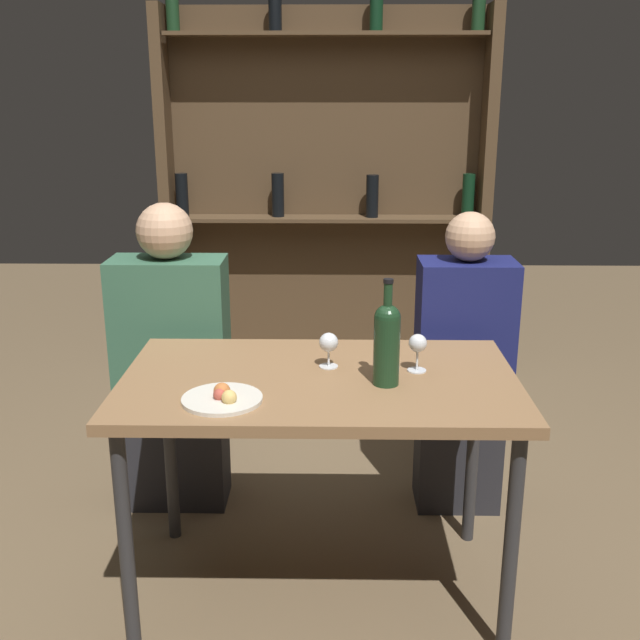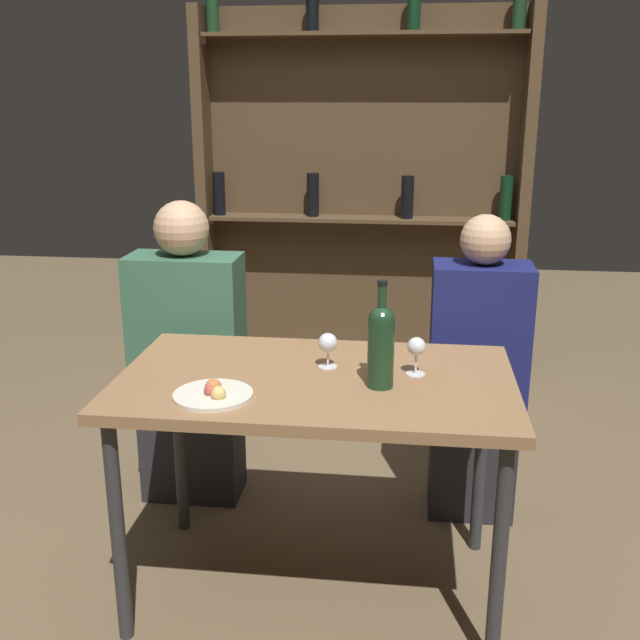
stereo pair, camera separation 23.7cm
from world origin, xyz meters
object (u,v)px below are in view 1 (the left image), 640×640
(wine_glass_1, at_px, (329,344))
(seated_person_left, at_px, (173,369))
(wine_glass_0, at_px, (418,345))
(wine_bottle, at_px, (387,340))
(food_plate_0, at_px, (223,398))
(seated_person_right, at_px, (462,374))

(wine_glass_1, xyz_separation_m, seated_person_left, (-0.61, 0.48, -0.27))
(wine_glass_0, xyz_separation_m, wine_glass_1, (-0.28, 0.03, -0.01))
(wine_bottle, relative_size, food_plate_0, 1.41)
(seated_person_left, distance_m, seated_person_right, 1.13)
(wine_glass_1, xyz_separation_m, food_plate_0, (-0.30, -0.29, -0.07))
(seated_person_right, bearing_deg, wine_glass_0, -114.91)
(wine_glass_0, distance_m, seated_person_right, 0.64)
(food_plate_0, relative_size, seated_person_left, 0.19)
(wine_bottle, height_order, wine_glass_1, wine_bottle)
(wine_bottle, bearing_deg, seated_person_left, 141.36)
(seated_person_left, height_order, seated_person_right, seated_person_left)
(food_plate_0, height_order, seated_person_left, seated_person_left)
(seated_person_left, xyz_separation_m, seated_person_right, (1.13, -0.00, -0.01))
(wine_glass_0, xyz_separation_m, food_plate_0, (-0.58, -0.25, -0.07))
(wine_glass_1, xyz_separation_m, seated_person_right, (0.52, 0.48, -0.28))
(wine_bottle, height_order, seated_person_right, seated_person_right)
(wine_bottle, height_order, seated_person_left, seated_person_left)
(wine_bottle, relative_size, seated_person_left, 0.27)
(food_plate_0, bearing_deg, seated_person_right, 43.23)
(wine_glass_0, bearing_deg, seated_person_left, 149.91)
(wine_bottle, height_order, food_plate_0, wine_bottle)
(seated_person_right, bearing_deg, wine_glass_1, -136.98)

